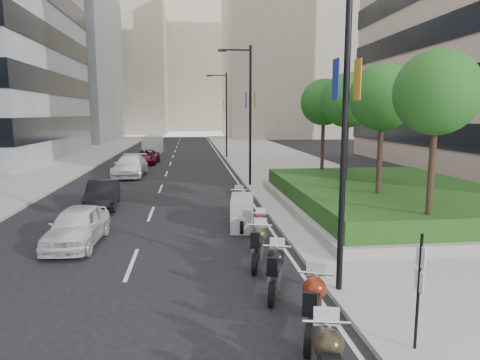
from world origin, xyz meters
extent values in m
plane|color=black|center=(0.00, 0.00, 0.00)|extent=(160.00, 160.00, 0.00)
cube|color=#9E9B93|center=(9.00, 30.00, 0.07)|extent=(10.00, 100.00, 0.15)
cube|color=#9E9B93|center=(-12.00, 30.00, 0.07)|extent=(8.00, 100.00, 0.15)
cube|color=silver|center=(3.70, 30.00, 0.01)|extent=(0.12, 100.00, 0.01)
cube|color=silver|center=(-1.50, 30.00, 0.01)|extent=(0.12, 100.00, 0.01)
cube|color=gray|center=(-24.00, 70.00, 15.00)|extent=(22.00, 26.00, 30.00)
cube|color=#B7AD93|center=(22.00, 80.00, 18.00)|extent=(28.00, 24.00, 36.00)
cube|color=#B7AD93|center=(-18.00, 100.00, 17.00)|extent=(26.00, 24.00, 34.00)
cube|color=#B7AD93|center=(2.00, 120.00, 19.00)|extent=(30.00, 24.00, 38.00)
cube|color=#99958F|center=(10.00, 10.00, 0.35)|extent=(10.00, 14.00, 0.40)
cube|color=#144617|center=(10.00, 10.00, 0.95)|extent=(9.40, 13.40, 0.80)
cylinder|color=#332319|center=(8.50, 4.00, 2.55)|extent=(0.22, 0.22, 4.00)
sphere|color=#164917|center=(8.50, 4.00, 5.45)|extent=(2.80, 2.80, 2.80)
cylinder|color=#332319|center=(8.50, 8.00, 2.55)|extent=(0.22, 0.22, 4.00)
sphere|color=#164917|center=(8.50, 8.00, 5.45)|extent=(2.80, 2.80, 2.80)
cylinder|color=#332319|center=(8.50, 12.00, 2.55)|extent=(0.22, 0.22, 4.00)
sphere|color=#164917|center=(8.50, 12.00, 5.45)|extent=(2.80, 2.80, 2.80)
cylinder|color=#332319|center=(8.50, 16.00, 2.55)|extent=(0.22, 0.22, 4.00)
sphere|color=#164917|center=(8.50, 16.00, 5.45)|extent=(2.80, 2.80, 2.80)
cylinder|color=black|center=(4.30, 1.00, 4.50)|extent=(0.16, 0.16, 9.00)
cube|color=orange|center=(4.58, 1.00, 5.60)|extent=(0.02, 0.45, 1.00)
cube|color=navy|center=(4.02, 1.00, 5.60)|extent=(0.02, 0.45, 1.00)
cylinder|color=black|center=(4.30, 18.00, 4.50)|extent=(0.16, 0.16, 9.00)
cylinder|color=black|center=(3.40, 18.00, 8.70)|extent=(1.80, 0.10, 0.10)
cube|color=black|center=(2.50, 18.00, 8.65)|extent=(0.50, 0.22, 0.14)
cube|color=orange|center=(4.58, 18.00, 5.60)|extent=(0.02, 0.45, 1.00)
cube|color=navy|center=(4.02, 18.00, 5.60)|extent=(0.02, 0.45, 1.00)
cylinder|color=black|center=(4.30, 36.00, 4.50)|extent=(0.16, 0.16, 9.00)
cylinder|color=black|center=(3.40, 36.00, 8.70)|extent=(1.80, 0.10, 0.10)
cube|color=black|center=(2.50, 36.00, 8.65)|extent=(0.50, 0.22, 0.14)
cube|color=orange|center=(4.58, 36.00, 5.60)|extent=(0.02, 0.45, 1.00)
cube|color=navy|center=(4.02, 36.00, 5.60)|extent=(0.02, 0.45, 1.00)
cylinder|color=black|center=(4.80, -2.00, 1.25)|extent=(0.06, 0.06, 2.50)
cube|color=silver|center=(4.80, -2.00, 2.05)|extent=(0.02, 0.32, 0.42)
cube|color=silver|center=(4.80, -2.00, 1.55)|extent=(0.02, 0.32, 0.42)
cylinder|color=black|center=(2.77, -2.46, 0.35)|extent=(0.27, 0.70, 0.69)
sphere|color=black|center=(2.66, -3.03, 0.96)|extent=(0.54, 0.54, 0.54)
cylinder|color=silver|center=(2.72, -2.74, 1.20)|extent=(0.82, 0.22, 0.06)
cylinder|color=black|center=(2.68, -1.82, 0.34)|extent=(0.37, 0.68, 0.68)
cylinder|color=black|center=(3.31, -0.19, 0.34)|extent=(0.37, 0.68, 0.68)
cube|color=silver|center=(2.98, -1.05, 0.52)|extent=(0.64, 0.98, 0.46)
sphere|color=maroon|center=(3.11, -0.72, 0.94)|extent=(0.52, 0.52, 0.52)
cube|color=black|center=(2.86, -1.36, 0.87)|extent=(0.58, 0.87, 0.17)
cylinder|color=silver|center=(3.21, -0.44, 1.18)|extent=(0.77, 0.35, 0.05)
cylinder|color=black|center=(2.38, 0.47, 0.32)|extent=(0.31, 0.65, 0.64)
cylinder|color=black|center=(2.86, 2.06, 0.32)|extent=(0.31, 0.65, 0.64)
cube|color=silver|center=(2.60, 1.22, 0.50)|extent=(0.55, 0.94, 0.44)
sphere|color=black|center=(2.70, 1.55, 0.89)|extent=(0.50, 0.50, 0.50)
cube|color=black|center=(2.51, 0.92, 0.83)|extent=(0.50, 0.83, 0.17)
cylinder|color=silver|center=(2.78, 1.81, 1.12)|extent=(0.75, 0.27, 0.05)
cylinder|color=black|center=(2.29, 2.69, 0.33)|extent=(0.30, 0.66, 0.65)
cylinder|color=black|center=(2.75, 4.31, 0.33)|extent=(0.30, 0.66, 0.65)
cube|color=silver|center=(2.50, 3.45, 0.51)|extent=(0.55, 0.95, 0.44)
sphere|color=#312E1B|center=(2.60, 3.79, 0.91)|extent=(0.51, 0.51, 0.51)
cube|color=black|center=(2.42, 3.15, 0.84)|extent=(0.50, 0.84, 0.17)
cylinder|color=silver|center=(2.68, 4.06, 1.14)|extent=(0.77, 0.26, 0.05)
cylinder|color=black|center=(2.77, 4.91, 0.30)|extent=(0.23, 0.60, 0.59)
cylinder|color=black|center=(3.09, 6.41, 0.30)|extent=(0.23, 0.60, 0.59)
cube|color=silver|center=(2.92, 5.62, 0.46)|extent=(0.45, 0.86, 0.40)
sphere|color=maroon|center=(2.99, 5.93, 0.82)|extent=(0.46, 0.46, 0.46)
cube|color=black|center=(2.86, 5.34, 0.77)|extent=(0.41, 0.76, 0.15)
cylinder|color=silver|center=(3.04, 6.18, 1.03)|extent=(0.70, 0.19, 0.05)
cylinder|color=black|center=(2.42, 6.99, 0.33)|extent=(0.21, 0.67, 0.66)
cylinder|color=black|center=(2.64, 8.67, 0.33)|extent=(0.21, 0.67, 0.66)
cube|color=gray|center=(2.53, 7.83, 0.69)|extent=(1.18, 2.33, 1.33)
cylinder|color=black|center=(2.43, 9.26, 0.33)|extent=(0.26, 0.67, 0.66)
cylinder|color=black|center=(2.78, 10.92, 0.33)|extent=(0.26, 0.67, 0.66)
cube|color=silver|center=(2.59, 10.04, 0.51)|extent=(0.50, 0.95, 0.45)
sphere|color=#2C2B18|center=(2.66, 10.38, 0.91)|extent=(0.51, 0.51, 0.51)
cube|color=black|center=(2.53, 9.72, 0.85)|extent=(0.45, 0.84, 0.17)
cylinder|color=silver|center=(2.72, 10.66, 1.14)|extent=(0.78, 0.21, 0.05)
imported|color=silver|center=(-3.72, 6.31, 0.71)|extent=(1.86, 4.23, 1.42)
imported|color=black|center=(-4.07, 12.75, 0.68)|extent=(1.77, 4.24, 1.36)
imported|color=white|center=(-4.18, 23.99, 0.79)|extent=(2.39, 5.53, 1.59)
imported|color=#5E0B1E|center=(-3.80, 32.16, 0.66)|extent=(2.43, 4.87, 1.32)
cube|color=silver|center=(-4.00, 42.82, 1.07)|extent=(2.16, 5.16, 2.13)
cube|color=silver|center=(-4.00, 40.89, 0.56)|extent=(1.98, 1.31, 1.12)
cylinder|color=black|center=(-4.81, 40.99, 0.36)|extent=(0.25, 0.71, 0.71)
cylinder|color=black|center=(-3.19, 40.99, 0.36)|extent=(0.25, 0.71, 0.71)
cylinder|color=black|center=(-4.81, 44.45, 0.36)|extent=(0.25, 0.71, 0.71)
cylinder|color=black|center=(-3.19, 44.45, 0.36)|extent=(0.25, 0.71, 0.71)
camera|label=1|loc=(0.43, -9.43, 4.77)|focal=32.00mm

